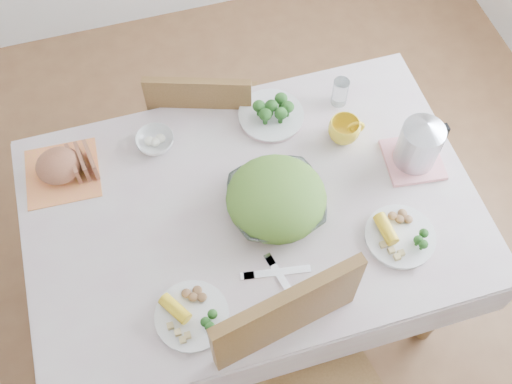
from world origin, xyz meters
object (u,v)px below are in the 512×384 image
object	(u,v)px
salad_bowl	(276,202)
dinner_plate_right	(400,237)
electric_kettle	(420,141)
yellow_mug	(344,130)
dining_table	(253,255)
dinner_plate_left	(192,316)
chair_far	(208,115)

from	to	relation	value
salad_bowl	dinner_plate_right	xyz separation A→B (m)	(0.35, -0.22, -0.03)
electric_kettle	yellow_mug	bearing A→B (deg)	122.26
dining_table	electric_kettle	size ratio (longest dim) A/B	6.96
yellow_mug	dinner_plate_right	bearing A→B (deg)	-85.08
dinner_plate_left	yellow_mug	world-z (taller)	yellow_mug
dinner_plate_left	dinner_plate_right	xyz separation A→B (m)	(0.71, 0.07, 0.00)
chair_far	dinner_plate_left	distance (m)	1.04
salad_bowl	electric_kettle	distance (m)	0.52
dining_table	yellow_mug	bearing A→B (deg)	24.90
chair_far	dinner_plate_right	xyz separation A→B (m)	(0.44, -0.89, 0.31)
dining_table	dinner_plate_right	distance (m)	0.63
dinner_plate_right	yellow_mug	world-z (taller)	yellow_mug
salad_bowl	dinner_plate_right	distance (m)	0.42
chair_far	salad_bowl	xyz separation A→B (m)	(0.08, -0.67, 0.34)
dining_table	electric_kettle	xyz separation A→B (m)	(0.59, 0.02, 0.51)
dinner_plate_left	dining_table	bearing A→B (deg)	48.30
yellow_mug	electric_kettle	xyz separation A→B (m)	(0.20, -0.16, 0.08)
dining_table	dinner_plate_right	xyz separation A→B (m)	(0.43, -0.24, 0.40)
chair_far	salad_bowl	distance (m)	0.75
chair_far	dinner_plate_left	xyz separation A→B (m)	(-0.27, -0.96, 0.31)
yellow_mug	dining_table	bearing A→B (deg)	-155.10
salad_bowl	electric_kettle	size ratio (longest dim) A/B	1.54
salad_bowl	electric_kettle	world-z (taller)	electric_kettle
yellow_mug	chair_far	bearing A→B (deg)	130.83
dining_table	dinner_plate_right	world-z (taller)	dinner_plate_right
chair_far	dinner_plate_left	size ratio (longest dim) A/B	3.99
chair_far	yellow_mug	world-z (taller)	chair_far
chair_far	dinner_plate_left	world-z (taller)	chair_far
dinner_plate_left	dinner_plate_right	world-z (taller)	same
chair_far	dining_table	bearing A→B (deg)	109.12
chair_far	yellow_mug	size ratio (longest dim) A/B	8.01
dining_table	salad_bowl	size ratio (longest dim) A/B	4.52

